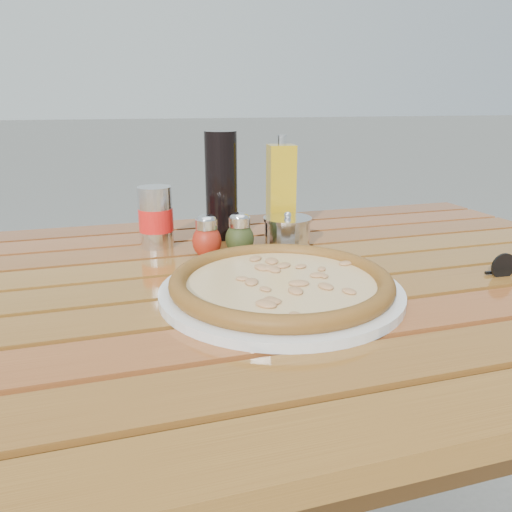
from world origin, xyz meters
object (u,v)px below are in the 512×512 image
object	(u,v)px
pizza	(281,282)
oregano_shaker	(240,235)
dark_bottle	(221,186)
olive_oil_cruet	(281,189)
plate	(281,291)
table	(259,319)
soda_can	(156,218)
parmesan_tin	(287,232)
pepper_shaker	(207,237)

from	to	relation	value
pizza	oregano_shaker	xyz separation A→B (m)	(-0.00, 0.22, 0.02)
pizza	dark_bottle	size ratio (longest dim) A/B	1.97
olive_oil_cruet	pizza	bearing A→B (deg)	-109.24
dark_bottle	plate	bearing A→B (deg)	-88.74
table	pizza	xyz separation A→B (m)	(0.01, -0.09, 0.10)
oregano_shaker	olive_oil_cruet	size ratio (longest dim) A/B	0.39
pizza	soda_can	xyz separation A→B (m)	(-0.15, 0.32, 0.04)
pizza	olive_oil_cruet	size ratio (longest dim) A/B	2.07
table	pizza	size ratio (longest dim) A/B	3.22
olive_oil_cruet	parmesan_tin	size ratio (longest dim) A/B	1.83
dark_bottle	olive_oil_cruet	world-z (taller)	dark_bottle
dark_bottle	soda_can	xyz separation A→B (m)	(-0.14, -0.03, -0.05)
oregano_shaker	dark_bottle	size ratio (longest dim) A/B	0.37
soda_can	olive_oil_cruet	size ratio (longest dim) A/B	0.57
pizza	parmesan_tin	world-z (taller)	parmesan_tin
table	dark_bottle	bearing A→B (deg)	90.43
soda_can	olive_oil_cruet	bearing A→B (deg)	6.57
table	parmesan_tin	bearing A→B (deg)	55.95
table	dark_bottle	xyz separation A→B (m)	(-0.00, 0.26, 0.19)
plate	pizza	xyz separation A→B (m)	(0.00, 0.00, 0.02)
pepper_shaker	dark_bottle	xyz separation A→B (m)	(0.06, 0.13, 0.07)
plate	olive_oil_cruet	bearing A→B (deg)	70.76
dark_bottle	pepper_shaker	bearing A→B (deg)	-114.41
plate	soda_can	bearing A→B (deg)	114.89
olive_oil_cruet	soda_can	bearing A→B (deg)	-173.43
plate	parmesan_tin	distance (m)	0.27
plate	parmesan_tin	bearing A→B (deg)	67.88
parmesan_tin	pizza	bearing A→B (deg)	-112.12
pepper_shaker	parmesan_tin	world-z (taller)	pepper_shaker
pizza	plate	bearing A→B (deg)	180.00
oregano_shaker	dark_bottle	bearing A→B (deg)	91.63
table	olive_oil_cruet	distance (m)	0.34
parmesan_tin	dark_bottle	bearing A→B (deg)	135.43
oregano_shaker	soda_can	distance (m)	0.17
soda_can	dark_bottle	bearing A→B (deg)	13.26
table	pepper_shaker	world-z (taller)	pepper_shaker
pizza	olive_oil_cruet	distance (m)	0.38
pepper_shaker	soda_can	distance (m)	0.13
plate	pizza	distance (m)	0.02
pepper_shaker	dark_bottle	bearing A→B (deg)	65.59
oregano_shaker	soda_can	size ratio (longest dim) A/B	0.68
table	parmesan_tin	distance (m)	0.22
pepper_shaker	parmesan_tin	bearing A→B (deg)	8.06
dark_bottle	soda_can	distance (m)	0.15
pepper_shaker	oregano_shaker	distance (m)	0.06
pepper_shaker	pizza	bearing A→B (deg)	-73.32
pepper_shaker	dark_bottle	distance (m)	0.16
table	parmesan_tin	world-z (taller)	parmesan_tin
table	olive_oil_cruet	world-z (taller)	olive_oil_cruet
table	soda_can	world-z (taller)	soda_can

